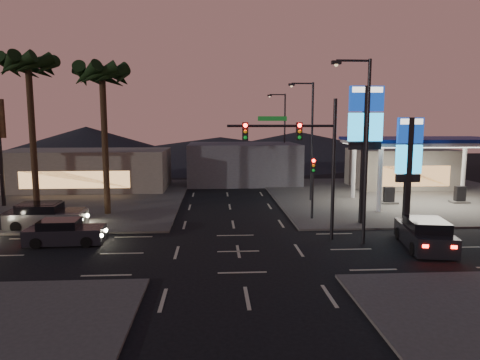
{
  "coord_description": "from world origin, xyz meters",
  "views": [
    {
      "loc": [
        -1.22,
        -21.59,
        6.66
      ],
      "look_at": [
        0.44,
        5.75,
        3.0
      ],
      "focal_mm": 32.0,
      "sensor_mm": 36.0,
      "label": 1
    }
  ],
  "objects": [
    {
      "name": "gas_station",
      "position": [
        16.0,
        12.0,
        5.08
      ],
      "size": [
        12.2,
        8.2,
        5.47
      ],
      "color": "silver",
      "rests_on": "ground"
    },
    {
      "name": "streetlight_far",
      "position": [
        6.79,
        28.0,
        5.72
      ],
      "size": [
        2.14,
        0.25,
        10.0
      ],
      "color": "black",
      "rests_on": "ground"
    },
    {
      "name": "building_far_mid",
      "position": [
        2.0,
        26.0,
        2.2
      ],
      "size": [
        12.0,
        9.0,
        4.4
      ],
      "primitive_type": "cube",
      "color": "#4C4C51",
      "rests_on": "ground"
    },
    {
      "name": "corner_lot_nw",
      "position": [
        -16.0,
        16.0,
        0.06
      ],
      "size": [
        24.0,
        24.0,
        0.12
      ],
      "primitive_type": "cube",
      "color": "#47443F",
      "rests_on": "ground"
    },
    {
      "name": "convenience_store",
      "position": [
        18.0,
        21.0,
        2.0
      ],
      "size": [
        10.0,
        6.0,
        4.0
      ],
      "primitive_type": "cube",
      "color": "#726B5B",
      "rests_on": "ground"
    },
    {
      "name": "car_lane_b_mid",
      "position": [
        -12.22,
        6.01,
        0.74
      ],
      "size": [
        4.97,
        2.27,
        1.59
      ],
      "color": "black",
      "rests_on": "ground"
    },
    {
      "name": "palm_a",
      "position": [
        -9.0,
        9.5,
        9.43
      ],
      "size": [
        4.41,
        4.41,
        10.86
      ],
      "color": "black",
      "rests_on": "ground"
    },
    {
      "name": "ground",
      "position": [
        0.0,
        0.0,
        0.0
      ],
      "size": [
        140.0,
        140.0,
        0.0
      ],
      "primitive_type": "plane",
      "color": "black",
      "rests_on": "ground"
    },
    {
      "name": "streetlight_near",
      "position": [
        6.79,
        1.0,
        5.72
      ],
      "size": [
        2.14,
        0.25,
        10.0
      ],
      "color": "black",
      "rests_on": "ground"
    },
    {
      "name": "corner_lot_ne",
      "position": [
        16.0,
        16.0,
        0.06
      ],
      "size": [
        24.0,
        24.0,
        0.12
      ],
      "primitive_type": "cube",
      "color": "#47443F",
      "rests_on": "ground"
    },
    {
      "name": "hill_left",
      "position": [
        -25.0,
        60.0,
        3.0
      ],
      "size": [
        40.0,
        40.0,
        6.0
      ],
      "primitive_type": "cone",
      "color": "black",
      "rests_on": "ground"
    },
    {
      "name": "pedestal_signal",
      "position": [
        5.5,
        6.98,
        2.92
      ],
      "size": [
        0.32,
        0.39,
        4.3
      ],
      "color": "black",
      "rests_on": "ground"
    },
    {
      "name": "hill_center",
      "position": [
        0.0,
        60.0,
        2.0
      ],
      "size": [
        60.0,
        60.0,
        4.0
      ],
      "primitive_type": "cone",
      "color": "black",
      "rests_on": "ground"
    },
    {
      "name": "pylon_sign_tall",
      "position": [
        8.5,
        5.5,
        6.39
      ],
      "size": [
        2.2,
        0.35,
        9.0
      ],
      "color": "black",
      "rests_on": "ground"
    },
    {
      "name": "traffic_signal_mast",
      "position": [
        3.76,
        1.99,
        5.23
      ],
      "size": [
        6.1,
        0.39,
        8.0
      ],
      "color": "black",
      "rests_on": "ground"
    },
    {
      "name": "streetlight_mid",
      "position": [
        6.79,
        14.0,
        5.72
      ],
      "size": [
        2.14,
        0.25,
        10.0
      ],
      "color": "black",
      "rests_on": "ground"
    },
    {
      "name": "palm_b",
      "position": [
        -14.0,
        9.5,
        9.97
      ],
      "size": [
        4.41,
        4.41,
        11.46
      ],
      "color": "black",
      "rests_on": "ground"
    },
    {
      "name": "hill_right",
      "position": [
        15.0,
        60.0,
        2.5
      ],
      "size": [
        50.0,
        50.0,
        5.0
      ],
      "primitive_type": "cone",
      "color": "black",
      "rests_on": "ground"
    },
    {
      "name": "car_lane_a_front",
      "position": [
        -9.53,
        1.98,
        0.64
      ],
      "size": [
        4.29,
        1.92,
        1.38
      ],
      "color": "black",
      "rests_on": "ground"
    },
    {
      "name": "car_lane_b_front",
      "position": [
        -11.96,
        5.68,
        0.73
      ],
      "size": [
        4.85,
        2.08,
        1.57
      ],
      "color": "#58585A",
      "rests_on": "ground"
    },
    {
      "name": "building_far_west",
      "position": [
        -14.0,
        22.0,
        2.0
      ],
      "size": [
        16.0,
        8.0,
        4.0
      ],
      "primitive_type": "cube",
      "color": "#726B5B",
      "rests_on": "ground"
    },
    {
      "name": "suv_station",
      "position": [
        9.99,
        -0.01,
        0.75
      ],
      "size": [
        2.86,
        5.11,
        1.62
      ],
      "color": "black",
      "rests_on": "ground"
    },
    {
      "name": "pylon_sign_short",
      "position": [
        11.0,
        4.5,
        4.66
      ],
      "size": [
        1.6,
        0.35,
        7.0
      ],
      "color": "black",
      "rests_on": "ground"
    }
  ]
}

